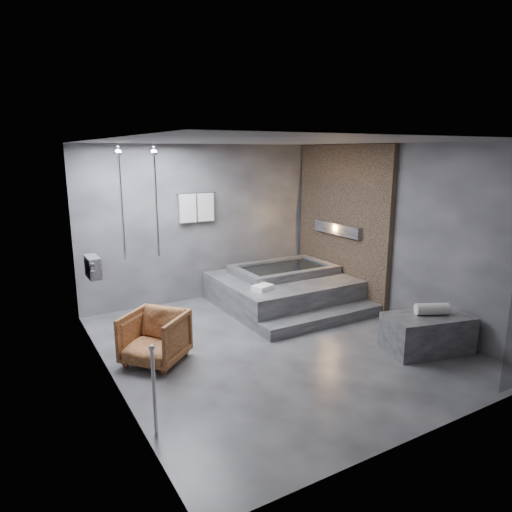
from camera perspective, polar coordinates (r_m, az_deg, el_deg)
room at (r=6.53m, az=4.52°, el=4.61°), size 5.00×5.04×2.82m
tub_deck at (r=8.19m, az=3.32°, el=-4.27°), size 2.20×2.00×0.50m
tub_step at (r=7.34m, az=8.42°, el=-7.79°), size 2.20×0.36×0.18m
concrete_bench at (r=6.73m, az=20.62°, el=-8.99°), size 1.25×0.88×0.51m
driftwood_chair at (r=6.10m, az=-12.53°, el=-9.93°), size 1.02×1.02×0.67m
rolled_towel at (r=6.66m, az=21.13°, el=-6.21°), size 0.47×0.34×0.16m
deck_towel at (r=7.33m, az=0.86°, el=-3.96°), size 0.36×0.31×0.08m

